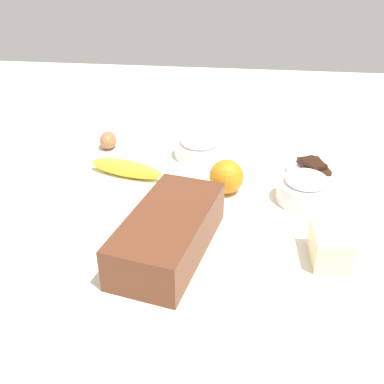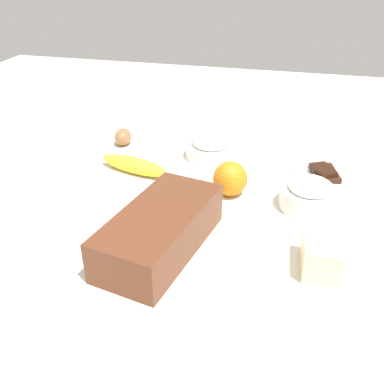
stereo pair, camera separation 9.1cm
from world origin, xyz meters
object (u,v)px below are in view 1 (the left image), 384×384
flour_bowl (200,147)px  chocolate_plate (313,169)px  sugar_bowl (305,188)px  butter_block (330,246)px  egg_near_butter (108,140)px  loaf_pan (169,231)px  banana (126,168)px  orange_fruit (226,177)px

flour_bowl → chocolate_plate: 0.29m
sugar_bowl → butter_block: size_ratio=1.36×
sugar_bowl → egg_near_butter: size_ratio=1.98×
butter_block → egg_near_butter: 0.68m
loaf_pan → banana: (-0.28, -0.16, -0.02)m
sugar_bowl → chocolate_plate: size_ratio=0.94×
sugar_bowl → banana: bearing=-98.7°
banana → orange_fruit: bearing=79.3°
loaf_pan → egg_near_butter: bearing=-138.7°
loaf_pan → sugar_bowl: bearing=140.6°
egg_near_butter → chocolate_plate: bearing=82.1°
orange_fruit → chocolate_plate: (-0.13, 0.21, -0.03)m
butter_block → chocolate_plate: (-0.35, 0.01, -0.02)m
butter_block → chocolate_plate: size_ratio=0.69×
orange_fruit → sugar_bowl: bearing=84.3°
loaf_pan → egg_near_butter: 0.50m
flour_bowl → egg_near_butter: bearing=-94.4°
butter_block → egg_near_butter: (-0.42, -0.53, -0.01)m
sugar_bowl → orange_fruit: (-0.02, -0.17, 0.01)m
loaf_pan → butter_block: (-0.01, 0.29, -0.01)m
flour_bowl → butter_block: flour_bowl is taller
banana → chocolate_plate: 0.46m
orange_fruit → egg_near_butter: (-0.20, -0.34, -0.02)m
loaf_pan → sugar_bowl: loaf_pan is taller
banana → orange_fruit: size_ratio=2.45×
egg_near_butter → banana: bearing=30.6°
banana → orange_fruit: orange_fruit is taller
loaf_pan → orange_fruit: loaf_pan is taller
loaf_pan → orange_fruit: (-0.23, 0.09, -0.00)m
orange_fruit → chocolate_plate: orange_fruit is taller
flour_bowl → banana: 0.21m
butter_block → egg_near_butter: butter_block is taller
sugar_bowl → chocolate_plate: sugar_bowl is taller
banana → butter_block: 0.52m
orange_fruit → butter_block: size_ratio=0.86×
egg_near_butter → chocolate_plate: size_ratio=0.48×
banana → chocolate_plate: size_ratio=1.46×
chocolate_plate → orange_fruit: bearing=-58.8°
orange_fruit → loaf_pan: bearing=-21.2°
sugar_bowl → banana: (-0.06, -0.42, -0.01)m
sugar_bowl → butter_block: 0.20m
flour_bowl → butter_block: 0.49m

